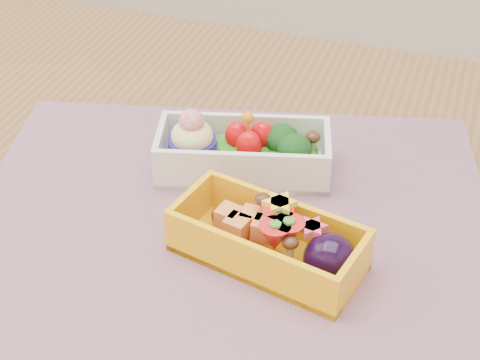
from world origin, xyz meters
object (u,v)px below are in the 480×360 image
(placemat, at_px, (231,215))
(bento_white, at_px, (242,152))
(bento_yellow, at_px, (272,240))
(table, at_px, (245,307))

(placemat, relative_size, bento_white, 2.64)
(placemat, bearing_deg, bento_white, 99.77)
(bento_yellow, bearing_deg, bento_white, 131.71)
(placemat, bearing_deg, bento_yellow, -41.66)
(placemat, height_order, bento_white, bento_white)
(placemat, xyz_separation_m, bento_yellow, (0.05, -0.05, 0.02))
(table, bearing_deg, bento_white, 110.59)
(table, bearing_deg, placemat, 143.13)
(table, height_order, placemat, placemat)
(table, relative_size, placemat, 2.52)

